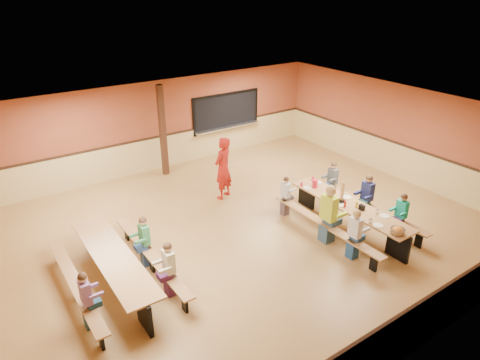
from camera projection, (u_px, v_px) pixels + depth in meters
ground at (246, 229)px, 11.20m from camera, size 12.00×12.00×0.00m
room_envelope at (246, 206)px, 10.90m from camera, size 12.04×10.04×3.02m
kitchen_pass_through at (226, 113)px, 15.60m from camera, size 2.78×0.28×1.38m
structural_post at (163, 131)px, 13.74m from camera, size 0.18×0.18×3.00m
cafeteria_table_main at (348, 212)px, 10.96m from camera, size 1.91×3.70×0.74m
cafeteria_table_second at (114, 264)px, 8.94m from camera, size 1.91×3.70×0.74m
seated_child_white_left at (354, 235)px, 9.81m from camera, size 0.38×0.31×1.23m
seated_adult_yellow at (328, 214)px, 10.38m from camera, size 0.51×0.42×1.50m
seated_child_grey_left at (285, 196)px, 11.66m from camera, size 0.33×0.27×1.12m
seated_child_teal_right at (401, 216)px, 10.64m from camera, size 0.36×0.29×1.18m
seated_child_navy_right at (367, 197)px, 11.43m from camera, size 0.40×0.33×1.28m
seated_child_char_right at (332, 182)px, 12.39m from camera, size 0.36×0.30×1.20m
seated_child_purple_sec at (87, 301)px, 7.81m from camera, size 0.37×0.30×1.20m
seated_child_green_sec at (145, 242)px, 9.55m from camera, size 0.37×0.30×1.21m
seated_child_tan_sec at (169, 269)px, 8.63m from camera, size 0.38×0.31×1.23m
standing_woman at (223, 168)px, 12.44m from camera, size 0.81×0.69×1.88m
punch_pitcher at (315, 184)px, 11.71m from camera, size 0.16×0.16×0.22m
chip_bowl at (398, 231)px, 9.58m from camera, size 0.32×0.32×0.15m
napkin_dispenser at (362, 207)px, 10.59m from camera, size 0.10×0.14×0.13m
condiment_mustard at (357, 204)px, 10.68m from camera, size 0.06×0.06×0.17m
condiment_ketchup at (345, 204)px, 10.70m from camera, size 0.06×0.06×0.17m
table_paddle at (342, 197)px, 10.92m from camera, size 0.16×0.16×0.56m
place_settings at (350, 202)px, 10.84m from camera, size 0.65×3.30×0.11m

